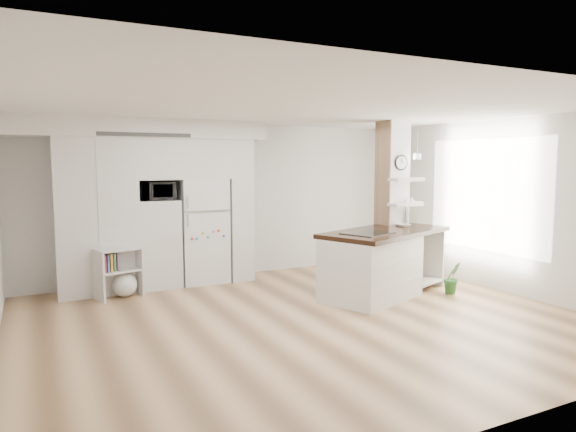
{
  "coord_description": "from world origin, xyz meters",
  "views": [
    {
      "loc": [
        -3.08,
        -5.64,
        2.03
      ],
      "look_at": [
        0.21,
        0.9,
        1.26
      ],
      "focal_mm": 32.0,
      "sensor_mm": 36.0,
      "label": 1
    }
  ],
  "objects_px": {
    "bookshelf": "(121,276)",
    "floor_plant_a": "(452,278)",
    "kitchen_island": "(376,263)",
    "refrigerator": "(202,231)"
  },
  "relations": [
    {
      "from": "bookshelf",
      "to": "floor_plant_a",
      "type": "bearing_deg",
      "value": -40.38
    },
    {
      "from": "kitchen_island",
      "to": "floor_plant_a",
      "type": "xyz_separation_m",
      "value": [
        1.19,
        -0.37,
        -0.26
      ]
    },
    {
      "from": "refrigerator",
      "to": "kitchen_island",
      "type": "xyz_separation_m",
      "value": [
        2.03,
        -2.14,
        -0.36
      ]
    },
    {
      "from": "refrigerator",
      "to": "floor_plant_a",
      "type": "xyz_separation_m",
      "value": [
        3.22,
        -2.51,
        -0.62
      ]
    },
    {
      "from": "refrigerator",
      "to": "kitchen_island",
      "type": "relative_size",
      "value": 0.72
    },
    {
      "from": "kitchen_island",
      "to": "bookshelf",
      "type": "relative_size",
      "value": 3.21
    },
    {
      "from": "kitchen_island",
      "to": "refrigerator",
      "type": "bearing_deg",
      "value": 112.42
    },
    {
      "from": "kitchen_island",
      "to": "floor_plant_a",
      "type": "height_order",
      "value": "kitchen_island"
    },
    {
      "from": "refrigerator",
      "to": "bookshelf",
      "type": "height_order",
      "value": "refrigerator"
    },
    {
      "from": "kitchen_island",
      "to": "bookshelf",
      "type": "xyz_separation_m",
      "value": [
        -3.44,
        1.69,
        -0.19
      ]
    }
  ]
}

